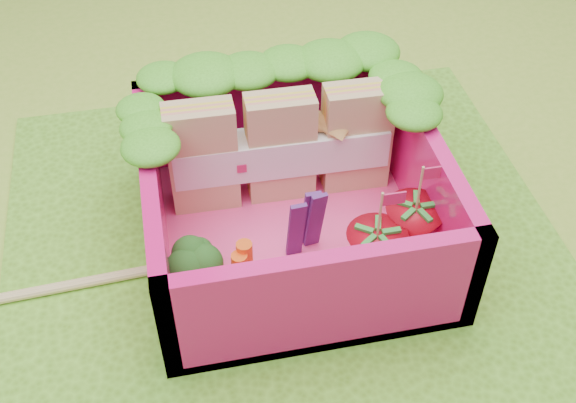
{
  "coord_description": "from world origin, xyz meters",
  "views": [
    {
      "loc": [
        -0.45,
        -2.22,
        2.55
      ],
      "look_at": [
        0.02,
        0.07,
        0.28
      ],
      "focal_mm": 45.0,
      "sensor_mm": 36.0,
      "label": 1
    }
  ],
  "objects_px": {
    "broccoli": "(189,269)",
    "chopsticks": "(86,282)",
    "bento_box": "(293,197)",
    "strawberry_right": "(413,229)",
    "strawberry_left": "(375,255)",
    "sandwich_stack": "(282,148)"
  },
  "relations": [
    {
      "from": "broccoli",
      "to": "chopsticks",
      "type": "xyz_separation_m",
      "value": [
        -0.46,
        0.21,
        -0.22
      ]
    },
    {
      "from": "broccoli",
      "to": "bento_box",
      "type": "bearing_deg",
      "value": 31.14
    },
    {
      "from": "broccoli",
      "to": "chopsticks",
      "type": "bearing_deg",
      "value": 155.25
    },
    {
      "from": "bento_box",
      "to": "chopsticks",
      "type": "xyz_separation_m",
      "value": [
        -0.96,
        -0.09,
        -0.26
      ]
    },
    {
      "from": "bento_box",
      "to": "strawberry_right",
      "type": "relative_size",
      "value": 2.56
    },
    {
      "from": "strawberry_left",
      "to": "sandwich_stack",
      "type": "bearing_deg",
      "value": 114.59
    },
    {
      "from": "broccoli",
      "to": "strawberry_left",
      "type": "bearing_deg",
      "value": -2.3
    },
    {
      "from": "sandwich_stack",
      "to": "bento_box",
      "type": "bearing_deg",
      "value": -91.24
    },
    {
      "from": "strawberry_left",
      "to": "strawberry_right",
      "type": "distance_m",
      "value": 0.24
    },
    {
      "from": "broccoli",
      "to": "strawberry_left",
      "type": "xyz_separation_m",
      "value": [
        0.8,
        -0.03,
        -0.05
      ]
    },
    {
      "from": "bento_box",
      "to": "strawberry_left",
      "type": "relative_size",
      "value": 2.58
    },
    {
      "from": "strawberry_left",
      "to": "chopsticks",
      "type": "height_order",
      "value": "strawberry_left"
    },
    {
      "from": "strawberry_left",
      "to": "chopsticks",
      "type": "xyz_separation_m",
      "value": [
        -1.25,
        0.24,
        -0.17
      ]
    },
    {
      "from": "bento_box",
      "to": "broccoli",
      "type": "relative_size",
      "value": 3.84
    },
    {
      "from": "bento_box",
      "to": "chopsticks",
      "type": "height_order",
      "value": "bento_box"
    },
    {
      "from": "bento_box",
      "to": "chopsticks",
      "type": "relative_size",
      "value": 0.63
    },
    {
      "from": "sandwich_stack",
      "to": "broccoli",
      "type": "height_order",
      "value": "sandwich_stack"
    },
    {
      "from": "strawberry_right",
      "to": "chopsticks",
      "type": "height_order",
      "value": "strawberry_right"
    },
    {
      "from": "bento_box",
      "to": "sandwich_stack",
      "type": "height_order",
      "value": "sandwich_stack"
    },
    {
      "from": "sandwich_stack",
      "to": "broccoli",
      "type": "distance_m",
      "value": 0.79
    },
    {
      "from": "strawberry_left",
      "to": "strawberry_right",
      "type": "xyz_separation_m",
      "value": [
        0.21,
        0.11,
        0.0
      ]
    },
    {
      "from": "strawberry_right",
      "to": "broccoli",
      "type": "bearing_deg",
      "value": -175.42
    }
  ]
}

